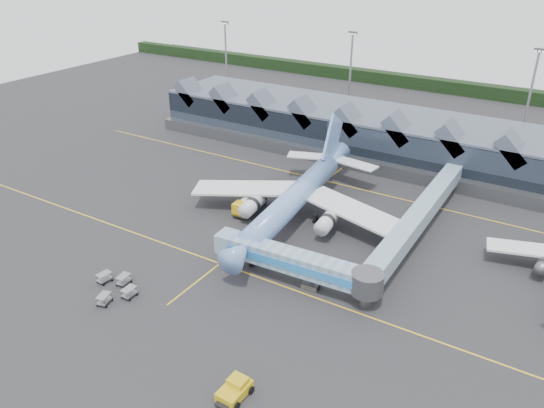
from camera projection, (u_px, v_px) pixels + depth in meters
The scene contains 10 objects.
ground at pixel (249, 241), 86.71m from camera, with size 260.00×260.00×0.00m, color #262628.
taxi_stripes at pixel (280, 216), 94.32m from camera, with size 120.00×60.00×0.01m.
tree_line_far at pixel (440, 86), 169.49m from camera, with size 260.00×4.00×4.00m, color black.
terminal at pixel (344, 128), 122.90m from camera, with size 90.00×22.25×12.52m.
light_masts at pixel (481, 96), 119.04m from camera, with size 132.40×42.56×22.45m.
main_airliner at pixel (298, 195), 91.93m from camera, with size 40.07×46.32×14.87m.
jet_bridge at pixel (304, 265), 74.02m from camera, with size 25.59×4.97×5.16m.
fuel_truck at pixel (251, 201), 95.90m from camera, with size 3.08×9.45×3.15m.
pushback_tug at pixel (235, 390), 56.98m from camera, with size 2.94×4.54×1.97m.
baggage_carts at pixel (115, 287), 73.91m from camera, with size 7.16×6.93×1.44m.
Camera 1 is at (42.32, -61.70, 44.39)m, focal length 35.00 mm.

